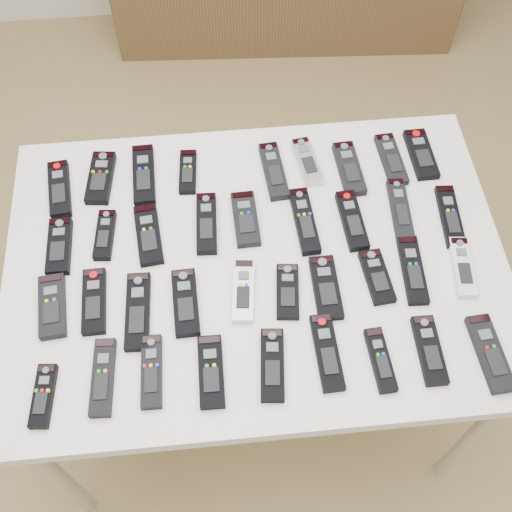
{
  "coord_description": "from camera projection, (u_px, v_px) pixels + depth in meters",
  "views": [
    {
      "loc": [
        0.05,
        -0.86,
        2.14
      ],
      "look_at": [
        0.13,
        -0.03,
        0.8
      ],
      "focal_mm": 45.0,
      "sensor_mm": 36.0,
      "label": 1
    }
  ],
  "objects": [
    {
      "name": "remote_17",
      "position": [
        450.0,
        216.0,
        1.66
      ],
      "size": [
        0.06,
        0.19,
        0.02
      ],
      "primitive_type": "cube",
      "rotation": [
        0.0,
        0.0,
        -0.07
      ],
      "color": "black",
      "rests_on": "table"
    },
    {
      "name": "remote_30",
      "position": [
        152.0,
        371.0,
        1.43
      ],
      "size": [
        0.05,
        0.17,
        0.02
      ],
      "primitive_type": "cube",
      "rotation": [
        0.0,
        0.0,
        -0.02
      ],
      "color": "black",
      "rests_on": "table"
    },
    {
      "name": "remote_29",
      "position": [
        103.0,
        377.0,
        1.42
      ],
      "size": [
        0.06,
        0.18,
        0.02
      ],
      "primitive_type": "cube",
      "rotation": [
        0.0,
        0.0,
        -0.05
      ],
      "color": "black",
      "rests_on": "table"
    },
    {
      "name": "remote_28",
      "position": [
        43.0,
        396.0,
        1.4
      ],
      "size": [
        0.05,
        0.15,
        0.02
      ],
      "primitive_type": "cube",
      "rotation": [
        0.0,
        0.0,
        -0.09
      ],
      "color": "black",
      "rests_on": "table"
    },
    {
      "name": "remote_22",
      "position": [
        243.0,
        291.0,
        1.54
      ],
      "size": [
        0.07,
        0.17,
        0.02
      ],
      "primitive_type": "cube",
      "rotation": [
        0.0,
        0.0,
        -0.11
      ],
      "color": "#B7B7BC",
      "rests_on": "table"
    },
    {
      "name": "remote_10",
      "position": [
        105.0,
        235.0,
        1.63
      ],
      "size": [
        0.06,
        0.15,
        0.02
      ],
      "primitive_type": "cube",
      "rotation": [
        0.0,
        0.0,
        -0.09
      ],
      "color": "black",
      "rests_on": "table"
    },
    {
      "name": "remote_18",
      "position": [
        52.0,
        306.0,
        1.52
      ],
      "size": [
        0.07,
        0.17,
        0.02
      ],
      "primitive_type": "cube",
      "rotation": [
        0.0,
        0.0,
        0.09
      ],
      "color": "black",
      "rests_on": "table"
    },
    {
      "name": "remote_15",
      "position": [
        352.0,
        220.0,
        1.65
      ],
      "size": [
        0.06,
        0.18,
        0.02
      ],
      "primitive_type": "cube",
      "rotation": [
        0.0,
        0.0,
        0.05
      ],
      "color": "black",
      "rests_on": "table"
    },
    {
      "name": "remote_11",
      "position": [
        149.0,
        235.0,
        1.63
      ],
      "size": [
        0.08,
        0.18,
        0.02
      ],
      "primitive_type": "cube",
      "rotation": [
        0.0,
        0.0,
        0.1
      ],
      "color": "black",
      "rests_on": "table"
    },
    {
      "name": "remote_0",
      "position": [
        60.0,
        189.0,
        1.7
      ],
      "size": [
        0.07,
        0.18,
        0.02
      ],
      "primitive_type": "cube",
      "rotation": [
        0.0,
        0.0,
        0.11
      ],
      "color": "black",
      "rests_on": "table"
    },
    {
      "name": "remote_21",
      "position": [
        186.0,
        303.0,
        1.52
      ],
      "size": [
        0.06,
        0.18,
        0.02
      ],
      "primitive_type": "cube",
      "rotation": [
        0.0,
        0.0,
        0.03
      ],
      "color": "black",
      "rests_on": "table"
    },
    {
      "name": "remote_36",
      "position": [
        490.0,
        353.0,
        1.45
      ],
      "size": [
        0.07,
        0.19,
        0.02
      ],
      "primitive_type": "cube",
      "rotation": [
        0.0,
        0.0,
        0.06
      ],
      "color": "black",
      "rests_on": "table"
    },
    {
      "name": "remote_20",
      "position": [
        138.0,
        311.0,
        1.51
      ],
      "size": [
        0.06,
        0.2,
        0.02
      ],
      "primitive_type": "cube",
      "rotation": [
        0.0,
        0.0,
        -0.03
      ],
      "color": "black",
      "rests_on": "table"
    },
    {
      "name": "remote_14",
      "position": [
        305.0,
        221.0,
        1.65
      ],
      "size": [
        0.06,
        0.2,
        0.02
      ],
      "primitive_type": "cube",
      "rotation": [
        0.0,
        0.0,
        0.05
      ],
      "color": "black",
      "rests_on": "table"
    },
    {
      "name": "remote_34",
      "position": [
        380.0,
        360.0,
        1.45
      ],
      "size": [
        0.05,
        0.15,
        0.02
      ],
      "primitive_type": "cube",
      "rotation": [
        0.0,
        0.0,
        0.06
      ],
      "color": "black",
      "rests_on": "table"
    },
    {
      "name": "ground",
      "position": [
        219.0,
        372.0,
        2.27
      ],
      "size": [
        4.0,
        4.0,
        0.0
      ],
      "primitive_type": "plane",
      "color": "#9B844F",
      "rests_on": "ground"
    },
    {
      "name": "table",
      "position": [
        256.0,
        272.0,
        1.65
      ],
      "size": [
        1.25,
        0.88,
        0.78
      ],
      "color": "white",
      "rests_on": "ground"
    },
    {
      "name": "remote_31",
      "position": [
        211.0,
        372.0,
        1.43
      ],
      "size": [
        0.06,
        0.17,
        0.02
      ],
      "primitive_type": "cube",
      "rotation": [
        0.0,
        0.0,
        -0.01
      ],
      "color": "black",
      "rests_on": "table"
    },
    {
      "name": "remote_24",
      "position": [
        326.0,
        288.0,
        1.54
      ],
      "size": [
        0.06,
        0.17,
        0.02
      ],
      "primitive_type": "cube",
      "rotation": [
        0.0,
        0.0,
        0.0
      ],
      "color": "black",
      "rests_on": "table"
    },
    {
      "name": "remote_2",
      "position": [
        144.0,
        175.0,
        1.73
      ],
      "size": [
        0.06,
        0.2,
        0.02
      ],
      "primitive_type": "cube",
      "rotation": [
        0.0,
        0.0,
        0.02
      ],
      "color": "black",
      "rests_on": "table"
    },
    {
      "name": "remote_4",
      "position": [
        274.0,
        171.0,
        1.74
      ],
      "size": [
        0.07,
        0.19,
        0.02
      ],
      "primitive_type": "cube",
      "rotation": [
        0.0,
        0.0,
        0.08
      ],
      "color": "black",
      "rests_on": "table"
    },
    {
      "name": "remote_9",
      "position": [
        59.0,
        246.0,
        1.61
      ],
      "size": [
        0.06,
        0.16,
        0.02
      ],
      "primitive_type": "cube",
      "rotation": [
        0.0,
        0.0,
        0.0
      ],
      "color": "black",
      "rests_on": "table"
    },
    {
      "name": "remote_1",
      "position": [
        101.0,
        178.0,
        1.72
      ],
      "size": [
        0.08,
        0.17,
        0.02
      ],
      "primitive_type": "cube",
      "rotation": [
        0.0,
        0.0,
        -0.11
      ],
      "color": "black",
      "rests_on": "table"
    },
    {
      "name": "remote_12",
      "position": [
        207.0,
        223.0,
        1.64
      ],
      "size": [
        0.06,
        0.18,
        0.02
      ],
      "primitive_type": "cube",
      "rotation": [
        0.0,
        0.0,
        -0.05
      ],
      "color": "black",
      "rests_on": "table"
    },
    {
      "name": "remote_35",
      "position": [
        429.0,
        350.0,
        1.46
      ],
      "size": [
        0.05,
        0.17,
        0.02
      ],
      "primitive_type": "cube",
      "rotation": [
        0.0,
        0.0,
        -0.01
      ],
      "color": "black",
      "rests_on": "table"
    },
    {
      "name": "remote_5",
      "position": [
        307.0,
        162.0,
        1.75
      ],
      "size": [
        0.07,
        0.16,
        0.02
      ],
      "primitive_type": "cube",
      "rotation": [
        0.0,
        0.0,
        0.14
      ],
      "color": "#B7B7BC",
      "rests_on": "table"
    },
    {
      "name": "remote_8",
      "position": [
        421.0,
        154.0,
        1.77
      ],
      "size": [
        0.06,
        0.17,
        0.02
      ],
      "primitive_type": "cube",
      "rotation": [
        0.0,
        0.0,
        0.03
      ],
      "color": "black",
      "rests_on": "table"
    },
    {
      "name": "remote_26",
      "position": [
        413.0,
        270.0,
        1.57
      ],
      "size": [
        0.06,
        0.19,
        0.02
      ],
      "primitive_type": "cube",
      "rotation": [
        0.0,
        0.0,
        -0.06
      ],
      "color": "black",
      "rests_on": "table"
    },
    {
      "name": "remote_16",
      "position": [
        400.0,
        209.0,
        1.67
      ],
      "size": [
        0.06,
        0.19,
        0.02
      ],
      "primitive_type": "cube",
      "rotation": [
        0.0,
        0.0,
        -0.06
      ],
      "color": "black",
      "rests_on": "table"
    },
    {
      "name": "remote_7",
      "position": [
        391.0,
        159.0,
        1.76
      ],
      "size": [
        0.06,
        0.18,
        0.02
      ],
      "primitive_type": "cube",
      "rotation": [
        0.0,
        0.0,
        0.06
      ],
      "color": "black",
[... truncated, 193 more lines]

